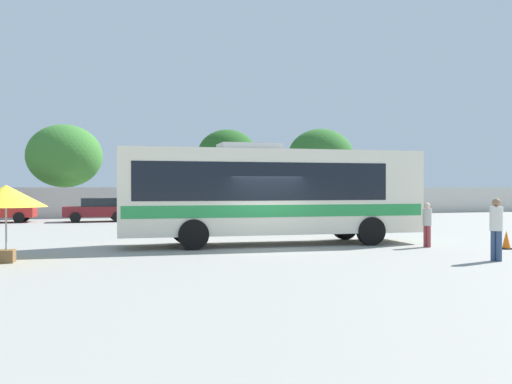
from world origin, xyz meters
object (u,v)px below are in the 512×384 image
at_px(parked_car_third_white, 184,208).
at_px(traffic_cone_on_apron, 506,240).
at_px(passenger_waiting_on_apron, 496,226).
at_px(vendor_umbrella_near_gate_yellow, 6,197).
at_px(roadside_tree_midleft, 64,156).
at_px(parked_car_second_maroon, 97,209).
at_px(roadside_tree_right, 321,157).
at_px(parked_car_leftmost_red, 1,210).
at_px(parked_car_rightmost_dark_blue, 261,207).
at_px(attendant_by_bus_door, 427,222).
at_px(coach_bus_cream_green, 268,191).
at_px(roadside_tree_midright, 227,155).

relative_size(parked_car_third_white, traffic_cone_on_apron, 7.14).
height_order(passenger_waiting_on_apron, vendor_umbrella_near_gate_yellow, vendor_umbrella_near_gate_yellow).
relative_size(parked_car_third_white, roadside_tree_midleft, 0.68).
height_order(parked_car_second_maroon, roadside_tree_right, roadside_tree_right).
distance_m(parked_car_second_maroon, parked_car_third_white, 5.52).
bearing_deg(traffic_cone_on_apron, parked_car_leftmost_red, 130.44).
xyz_separation_m(parked_car_rightmost_dark_blue, roadside_tree_midleft, (-12.91, 6.81, 3.64)).
height_order(attendant_by_bus_door, parked_car_rightmost_dark_blue, attendant_by_bus_door).
height_order(passenger_waiting_on_apron, traffic_cone_on_apron, passenger_waiting_on_apron).
xyz_separation_m(parked_car_second_maroon, parked_car_rightmost_dark_blue, (10.86, 0.42, 0.01)).
distance_m(parked_car_leftmost_red, parked_car_second_maroon, 5.67).
height_order(vendor_umbrella_near_gate_yellow, parked_car_second_maroon, vendor_umbrella_near_gate_yellow).
bearing_deg(parked_car_rightmost_dark_blue, roadside_tree_right, 45.48).
height_order(coach_bus_cream_green, parked_car_second_maroon, coach_bus_cream_green).
bearing_deg(traffic_cone_on_apron, attendant_by_bus_door, 148.04).
relative_size(coach_bus_cream_green, attendant_by_bus_door, 7.18).
distance_m(coach_bus_cream_green, vendor_umbrella_near_gate_yellow, 9.04).
xyz_separation_m(coach_bus_cream_green, passenger_waiting_on_apron, (4.70, -6.52, -0.97)).
bearing_deg(parked_car_second_maroon, coach_bus_cream_green, -71.64).
xyz_separation_m(passenger_waiting_on_apron, parked_car_third_white, (-4.74, 23.42, -0.23)).
relative_size(passenger_waiting_on_apron, parked_car_leftmost_red, 0.43).
distance_m(vendor_umbrella_near_gate_yellow, parked_car_third_white, 21.39).
bearing_deg(coach_bus_cream_green, vendor_umbrella_near_gate_yellow, -162.88).
xyz_separation_m(parked_car_leftmost_red, parked_car_rightmost_dark_blue, (16.46, -0.47, 0.03)).
xyz_separation_m(attendant_by_bus_door, parked_car_leftmost_red, (-16.23, 20.26, -0.12)).
bearing_deg(parked_car_rightmost_dark_blue, traffic_cone_on_apron, -84.67).
height_order(parked_car_leftmost_red, roadside_tree_right, roadside_tree_right).
xyz_separation_m(attendant_by_bus_door, parked_car_second_maroon, (-10.63, 19.37, -0.11)).
bearing_deg(roadside_tree_midright, roadside_tree_midleft, -171.08).
distance_m(vendor_umbrella_near_gate_yellow, parked_car_rightmost_dark_blue, 24.27).
distance_m(parked_car_third_white, roadside_tree_midright, 11.28).
xyz_separation_m(vendor_umbrella_near_gate_yellow, parked_car_second_maroon, (3.08, 19.41, -1.05)).
bearing_deg(coach_bus_cream_green, parked_car_third_white, 90.15).
bearing_deg(passenger_waiting_on_apron, parked_car_leftmost_red, 123.28).
height_order(parked_car_rightmost_dark_blue, roadside_tree_right, roadside_tree_right).
height_order(parked_car_second_maroon, parked_car_rightmost_dark_blue, parked_car_rightmost_dark_blue).
height_order(roadside_tree_midright, roadside_tree_right, roadside_tree_right).
height_order(coach_bus_cream_green, roadside_tree_right, roadside_tree_right).
relative_size(parked_car_second_maroon, traffic_cone_on_apron, 6.30).
xyz_separation_m(passenger_waiting_on_apron, roadside_tree_midright, (0.53, 32.52, 3.84)).
bearing_deg(roadside_tree_midleft, parked_car_second_maroon, -74.16).
xyz_separation_m(parked_car_third_white, roadside_tree_midleft, (-7.57, 7.09, 3.65)).
relative_size(parked_car_leftmost_red, parked_car_second_maroon, 1.04).
relative_size(passenger_waiting_on_apron, traffic_cone_on_apron, 2.81).
height_order(passenger_waiting_on_apron, roadside_tree_right, roadside_tree_right).
xyz_separation_m(vendor_umbrella_near_gate_yellow, traffic_cone_on_apron, (15.92, -1.33, -1.53)).
relative_size(parked_car_leftmost_red, parked_car_third_white, 0.92).
height_order(passenger_waiting_on_apron, parked_car_second_maroon, passenger_waiting_on_apron).
bearing_deg(parked_car_rightmost_dark_blue, vendor_umbrella_near_gate_yellow, -125.10).
bearing_deg(parked_car_third_white, attendant_by_bus_door, -75.32).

